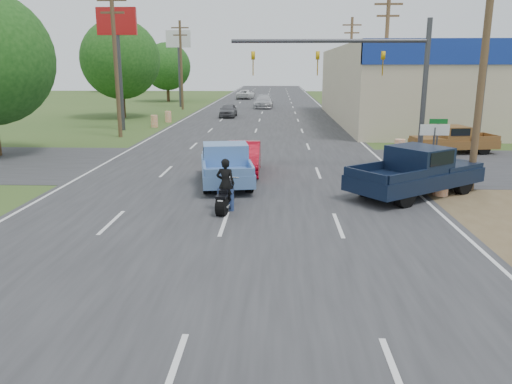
{
  "coord_description": "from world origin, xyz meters",
  "views": [
    {
      "loc": [
        1.65,
        -6.99,
        4.82
      ],
      "look_at": [
        1.06,
        7.06,
        1.3
      ],
      "focal_mm": 35.0,
      "sensor_mm": 36.0,
      "label": 1
    }
  ],
  "objects_px": {
    "distant_car_white": "(246,94)",
    "distant_car_silver": "(264,101)",
    "blue_pickup": "(226,163)",
    "navy_pickup": "(418,171)",
    "distant_car_grey": "(228,110)",
    "red_convertible": "(244,158)",
    "brown_pickup": "(452,140)",
    "motorcycle": "(225,198)",
    "rider": "(226,186)"
  },
  "relations": [
    {
      "from": "distant_car_white",
      "to": "distant_car_silver",
      "type": "bearing_deg",
      "value": 107.62
    },
    {
      "from": "blue_pickup",
      "to": "navy_pickup",
      "type": "relative_size",
      "value": 0.92
    },
    {
      "from": "navy_pickup",
      "to": "distant_car_grey",
      "type": "bearing_deg",
      "value": 161.65
    },
    {
      "from": "red_convertible",
      "to": "blue_pickup",
      "type": "bearing_deg",
      "value": -107.34
    },
    {
      "from": "red_convertible",
      "to": "navy_pickup",
      "type": "height_order",
      "value": "navy_pickup"
    },
    {
      "from": "blue_pickup",
      "to": "distant_car_silver",
      "type": "relative_size",
      "value": 1.0
    },
    {
      "from": "red_convertible",
      "to": "brown_pickup",
      "type": "distance_m",
      "value": 13.14
    },
    {
      "from": "blue_pickup",
      "to": "motorcycle",
      "type": "bearing_deg",
      "value": -93.42
    },
    {
      "from": "distant_car_grey",
      "to": "distant_car_white",
      "type": "xyz_separation_m",
      "value": [
        -0.12,
        29.6,
        0.03
      ]
    },
    {
      "from": "motorcycle",
      "to": "distant_car_silver",
      "type": "height_order",
      "value": "distant_car_silver"
    },
    {
      "from": "distant_car_grey",
      "to": "motorcycle",
      "type": "bearing_deg",
      "value": -83.91
    },
    {
      "from": "rider",
      "to": "distant_car_grey",
      "type": "distance_m",
      "value": 33.55
    },
    {
      "from": "brown_pickup",
      "to": "distant_car_silver",
      "type": "distance_m",
      "value": 34.78
    },
    {
      "from": "motorcycle",
      "to": "brown_pickup",
      "type": "xyz_separation_m",
      "value": [
        11.8,
        12.53,
        0.32
      ]
    },
    {
      "from": "blue_pickup",
      "to": "navy_pickup",
      "type": "xyz_separation_m",
      "value": [
        7.63,
        -1.67,
        0.09
      ]
    },
    {
      "from": "distant_car_grey",
      "to": "rider",
      "type": "bearing_deg",
      "value": -83.89
    },
    {
      "from": "red_convertible",
      "to": "brown_pickup",
      "type": "xyz_separation_m",
      "value": [
        11.6,
        6.17,
        0.07
      ]
    },
    {
      "from": "motorcycle",
      "to": "navy_pickup",
      "type": "bearing_deg",
      "value": 27.11
    },
    {
      "from": "distant_car_white",
      "to": "motorcycle",
      "type": "bearing_deg",
      "value": 99.93
    },
    {
      "from": "motorcycle",
      "to": "distant_car_grey",
      "type": "xyz_separation_m",
      "value": [
        -3.12,
        33.45,
        0.2
      ]
    },
    {
      "from": "brown_pickup",
      "to": "distant_car_grey",
      "type": "distance_m",
      "value": 25.7
    },
    {
      "from": "brown_pickup",
      "to": "distant_car_grey",
      "type": "bearing_deg",
      "value": 26.02
    },
    {
      "from": "red_convertible",
      "to": "blue_pickup",
      "type": "relative_size",
      "value": 0.81
    },
    {
      "from": "blue_pickup",
      "to": "navy_pickup",
      "type": "distance_m",
      "value": 7.81
    },
    {
      "from": "motorcycle",
      "to": "distant_car_white",
      "type": "bearing_deg",
      "value": 100.12
    },
    {
      "from": "brown_pickup",
      "to": "motorcycle",
      "type": "bearing_deg",
      "value": 127.24
    },
    {
      "from": "brown_pickup",
      "to": "rider",
      "type": "bearing_deg",
      "value": 127.14
    },
    {
      "from": "distant_car_white",
      "to": "brown_pickup",
      "type": "bearing_deg",
      "value": 113.56
    },
    {
      "from": "motorcycle",
      "to": "navy_pickup",
      "type": "relative_size",
      "value": 0.36
    },
    {
      "from": "rider",
      "to": "navy_pickup",
      "type": "xyz_separation_m",
      "value": [
        7.2,
        2.56,
        0.08
      ]
    },
    {
      "from": "distant_car_grey",
      "to": "distant_car_silver",
      "type": "bearing_deg",
      "value": 75.53
    },
    {
      "from": "distant_car_white",
      "to": "navy_pickup",
      "type": "bearing_deg",
      "value": 106.79
    },
    {
      "from": "blue_pickup",
      "to": "navy_pickup",
      "type": "bearing_deg",
      "value": -21.44
    },
    {
      "from": "distant_car_white",
      "to": "blue_pickup",
      "type": "bearing_deg",
      "value": 99.73
    },
    {
      "from": "brown_pickup",
      "to": "distant_car_white",
      "type": "distance_m",
      "value": 52.72
    },
    {
      "from": "distant_car_silver",
      "to": "distant_car_white",
      "type": "distance_m",
      "value": 18.09
    },
    {
      "from": "red_convertible",
      "to": "distant_car_white",
      "type": "distance_m",
      "value": 56.8
    },
    {
      "from": "blue_pickup",
      "to": "brown_pickup",
      "type": "xyz_separation_m",
      "value": [
        12.23,
        8.24,
        -0.07
      ]
    },
    {
      "from": "distant_car_silver",
      "to": "motorcycle",
      "type": "bearing_deg",
      "value": -88.29
    },
    {
      "from": "red_convertible",
      "to": "distant_car_grey",
      "type": "height_order",
      "value": "red_convertible"
    },
    {
      "from": "blue_pickup",
      "to": "brown_pickup",
      "type": "relative_size",
      "value": 1.09
    },
    {
      "from": "motorcycle",
      "to": "rider",
      "type": "xyz_separation_m",
      "value": [
        0.01,
        0.05,
        0.4
      ]
    },
    {
      "from": "distant_car_white",
      "to": "distant_car_grey",
      "type": "bearing_deg",
      "value": 97.21
    },
    {
      "from": "rider",
      "to": "distant_car_silver",
      "type": "height_order",
      "value": "rider"
    },
    {
      "from": "brown_pickup",
      "to": "distant_car_white",
      "type": "bearing_deg",
      "value": 7.1
    },
    {
      "from": "rider",
      "to": "blue_pickup",
      "type": "relative_size",
      "value": 0.32
    },
    {
      "from": "rider",
      "to": "distant_car_white",
      "type": "bearing_deg",
      "value": -79.88
    },
    {
      "from": "rider",
      "to": "distant_car_grey",
      "type": "height_order",
      "value": "rider"
    },
    {
      "from": "rider",
      "to": "motorcycle",
      "type": "bearing_deg",
      "value": 90.0
    },
    {
      "from": "navy_pickup",
      "to": "brown_pickup",
      "type": "xyz_separation_m",
      "value": [
        4.6,
        9.91,
        -0.16
      ]
    }
  ]
}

